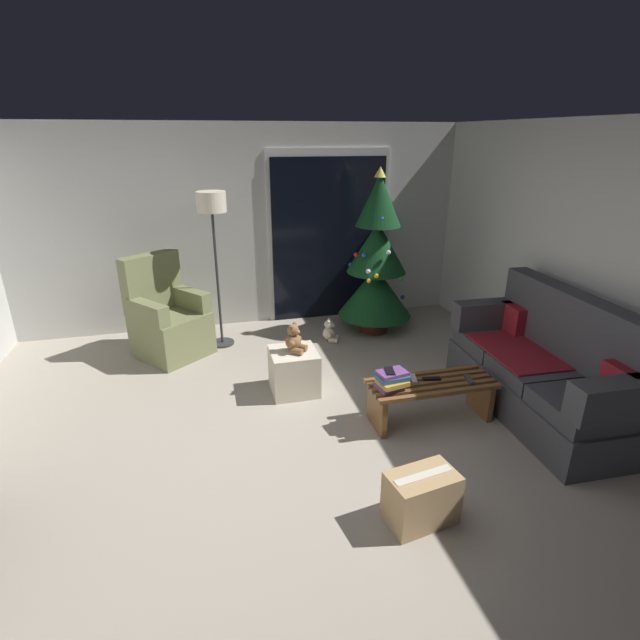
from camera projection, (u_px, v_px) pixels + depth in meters
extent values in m
plane|color=#9E9384|center=(292.00, 458.00, 3.73)|extent=(7.00, 7.00, 0.00)
cube|color=beige|center=(244.00, 228.00, 6.04)|extent=(5.72, 0.12, 2.50)
cube|color=beige|center=(631.00, 278.00, 3.93)|extent=(0.12, 6.00, 2.50)
cube|color=silver|center=(328.00, 237.00, 6.28)|extent=(1.60, 0.02, 2.20)
cube|color=black|center=(329.00, 241.00, 6.29)|extent=(1.50, 0.02, 2.10)
cube|color=#3D3D42|center=(534.00, 394.00, 4.31)|extent=(0.84, 1.93, 0.34)
cube|color=#3D3D42|center=(587.00, 407.00, 3.65)|extent=(0.70, 0.63, 0.14)
cube|color=#3D3D42|center=(537.00, 370.00, 4.22)|extent=(0.70, 0.63, 0.14)
cube|color=#3D3D42|center=(498.00, 342.00, 4.79)|extent=(0.70, 0.63, 0.14)
cube|color=#3D3D42|center=(576.00, 329.00, 4.15)|extent=(0.28, 1.91, 0.60)
cube|color=#3D3D42|center=(621.00, 399.00, 3.35)|extent=(0.77, 0.23, 0.28)
cube|color=#3D3D42|center=(489.00, 314.00, 4.94)|extent=(0.77, 0.23, 0.28)
cube|color=maroon|center=(519.00, 351.00, 4.42)|extent=(0.64, 0.92, 0.02)
cube|color=maroon|center=(621.00, 385.00, 3.54)|extent=(0.13, 0.32, 0.28)
cube|color=maroon|center=(513.00, 319.00, 4.82)|extent=(0.13, 0.32, 0.28)
cube|color=brown|center=(441.00, 393.00, 3.94)|extent=(1.10, 0.05, 0.04)
cube|color=brown|center=(437.00, 388.00, 4.02)|extent=(1.10, 0.05, 0.04)
cube|color=brown|center=(432.00, 383.00, 4.10)|extent=(1.10, 0.05, 0.04)
cube|color=brown|center=(427.00, 379.00, 4.18)|extent=(1.10, 0.05, 0.04)
cube|color=brown|center=(423.00, 374.00, 4.26)|extent=(1.10, 0.05, 0.04)
cube|color=brown|center=(377.00, 410.00, 4.06)|extent=(0.05, 0.36, 0.34)
cube|color=brown|center=(480.00, 396.00, 4.28)|extent=(0.05, 0.36, 0.34)
cube|color=#333338|center=(469.00, 380.00, 4.10)|extent=(0.07, 0.16, 0.02)
cube|color=#ADADB2|center=(414.00, 379.00, 4.12)|extent=(0.08, 0.16, 0.02)
cube|color=black|center=(432.00, 379.00, 4.12)|extent=(0.16, 0.07, 0.02)
cube|color=#6B3D7A|center=(389.00, 386.00, 3.98)|extent=(0.23, 0.21, 0.04)
cube|color=#B79333|center=(392.00, 382.00, 3.96)|extent=(0.26, 0.22, 0.04)
cube|color=#285684|center=(392.00, 377.00, 3.96)|extent=(0.27, 0.19, 0.04)
cube|color=#6B3D7A|center=(392.00, 373.00, 3.96)|extent=(0.26, 0.20, 0.03)
cube|color=black|center=(390.00, 371.00, 3.95)|extent=(0.10, 0.15, 0.01)
cylinder|color=#4C1E19|center=(374.00, 327.00, 6.14)|extent=(0.36, 0.36, 0.10)
cylinder|color=brown|center=(374.00, 319.00, 6.10)|extent=(0.08, 0.08, 0.12)
cone|color=#0F3819|center=(375.00, 291.00, 5.96)|extent=(0.91, 0.91, 0.61)
cone|color=#0F3819|center=(377.00, 247.00, 5.76)|extent=(0.73, 0.73, 0.61)
cone|color=#0F3819|center=(379.00, 200.00, 5.56)|extent=(0.54, 0.54, 0.61)
sphere|color=red|center=(356.00, 255.00, 5.66)|extent=(0.06, 0.06, 0.06)
sphere|color=gold|center=(369.00, 281.00, 5.57)|extent=(0.06, 0.06, 0.06)
sphere|color=gold|center=(376.00, 276.00, 5.54)|extent=(0.06, 0.06, 0.06)
sphere|color=blue|center=(403.00, 297.00, 6.22)|extent=(0.06, 0.06, 0.06)
sphere|color=#1E8C33|center=(400.00, 279.00, 5.66)|extent=(0.06, 0.06, 0.06)
sphere|color=red|center=(373.00, 222.00, 5.86)|extent=(0.06, 0.06, 0.06)
sphere|color=white|center=(371.00, 267.00, 6.21)|extent=(0.06, 0.06, 0.06)
sphere|color=blue|center=(364.00, 255.00, 5.57)|extent=(0.06, 0.06, 0.06)
sphere|color=blue|center=(382.00, 219.00, 5.45)|extent=(0.06, 0.06, 0.06)
sphere|color=white|center=(368.00, 271.00, 5.56)|extent=(0.06, 0.06, 0.06)
sphere|color=blue|center=(370.00, 256.00, 6.12)|extent=(0.06, 0.06, 0.06)
sphere|color=blue|center=(351.00, 265.00, 5.99)|extent=(0.06, 0.06, 0.06)
sphere|color=#1E8C33|center=(373.00, 222.00, 5.47)|extent=(0.06, 0.06, 0.06)
sphere|color=white|center=(388.00, 252.00, 5.52)|extent=(0.06, 0.06, 0.06)
cone|color=#EAD14C|center=(380.00, 172.00, 5.45)|extent=(0.14, 0.14, 0.12)
cube|color=olive|center=(173.00, 342.00, 5.43)|extent=(0.96, 0.96, 0.31)
cube|color=olive|center=(171.00, 322.00, 5.34)|extent=(0.96, 0.96, 0.18)
cube|color=olive|center=(152.00, 282.00, 5.34)|extent=(0.63, 0.55, 0.64)
cube|color=olive|center=(190.00, 299.00, 5.46)|extent=(0.47, 0.54, 0.22)
cube|color=olive|center=(148.00, 312.00, 5.05)|extent=(0.47, 0.54, 0.22)
cylinder|color=#2D2D30|center=(223.00, 343.00, 5.76)|extent=(0.28, 0.28, 0.02)
cylinder|color=#2D2D30|center=(217.00, 280.00, 5.47)|extent=(0.03, 0.03, 1.55)
cylinder|color=beige|center=(211.00, 202.00, 5.16)|extent=(0.32, 0.32, 0.22)
cube|color=beige|center=(294.00, 371.00, 4.63)|extent=(0.44, 0.44, 0.43)
cylinder|color=brown|center=(301.00, 347.00, 4.56)|extent=(0.13, 0.12, 0.06)
cylinder|color=brown|center=(297.00, 351.00, 4.48)|extent=(0.13, 0.12, 0.06)
sphere|color=brown|center=(293.00, 342.00, 4.52)|extent=(0.15, 0.15, 0.15)
sphere|color=brown|center=(293.00, 330.00, 4.47)|extent=(0.11, 0.11, 0.11)
sphere|color=#A37A51|center=(298.00, 332.00, 4.46)|extent=(0.04, 0.04, 0.04)
sphere|color=brown|center=(295.00, 324.00, 4.49)|extent=(0.04, 0.04, 0.04)
sphere|color=brown|center=(291.00, 327.00, 4.42)|extent=(0.04, 0.04, 0.04)
sphere|color=brown|center=(298.00, 338.00, 4.57)|extent=(0.06, 0.06, 0.06)
sphere|color=brown|center=(292.00, 344.00, 4.44)|extent=(0.06, 0.06, 0.06)
cylinder|color=beige|center=(334.00, 337.00, 5.87)|extent=(0.13, 0.10, 0.06)
cylinder|color=beige|center=(333.00, 340.00, 5.77)|extent=(0.13, 0.10, 0.06)
sphere|color=beige|center=(329.00, 333.00, 5.80)|extent=(0.15, 0.15, 0.15)
sphere|color=beige|center=(329.00, 324.00, 5.76)|extent=(0.11, 0.11, 0.11)
sphere|color=#F4E5C1|center=(333.00, 325.00, 5.76)|extent=(0.04, 0.04, 0.04)
sphere|color=beige|center=(329.00, 320.00, 5.78)|extent=(0.04, 0.04, 0.04)
sphere|color=beige|center=(328.00, 322.00, 5.71)|extent=(0.04, 0.04, 0.04)
sphere|color=beige|center=(331.00, 330.00, 5.86)|extent=(0.06, 0.06, 0.06)
sphere|color=beige|center=(330.00, 335.00, 5.73)|extent=(0.06, 0.06, 0.06)
cube|color=tan|center=(421.00, 498.00, 3.07)|extent=(0.48, 0.34, 0.35)
cube|color=beige|center=(423.00, 475.00, 3.00)|extent=(0.41, 0.12, 0.00)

